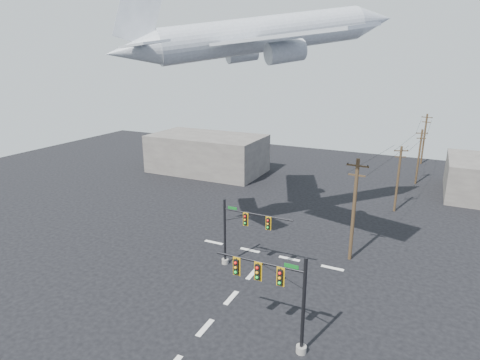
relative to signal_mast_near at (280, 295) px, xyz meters
The scene contains 11 objects.
ground 6.42m from the signal_mast_near, behind, with size 120.00×120.00×0.00m, color black.
lane_markings 8.04m from the signal_mast_near, 136.86° to the left, with size 14.00×21.20×0.01m.
signal_mast_near is the anchor object (origin of this frame).
signal_mast_far 10.60m from the signal_mast_near, 129.80° to the left, with size 6.52×0.68×6.16m.
utility_pole_a 14.07m from the signal_mast_near, 82.46° to the left, with size 1.92×0.32×9.56m.
utility_pole_b 28.96m from the signal_mast_near, 81.35° to the left, with size 1.54×0.73×8.04m.
utility_pole_c 42.35m from the signal_mast_near, 81.73° to the left, with size 1.61×0.63×8.11m.
utility_pole_d 55.51m from the signal_mast_near, 83.46° to the left, with size 1.78×0.62×8.78m.
power_lines 35.02m from the signal_mast_near, 82.11° to the left, with size 6.17×41.26×0.71m.
airliner 22.27m from the signal_mast_near, 117.06° to the left, with size 22.21×22.89×7.17m.
building_left 42.76m from the signal_mast_near, 126.11° to the left, with size 18.00×10.00×6.00m, color slate.
Camera 1 is at (12.28, -20.10, 17.72)m, focal length 30.00 mm.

